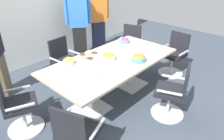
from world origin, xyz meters
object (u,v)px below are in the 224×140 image
Objects in this scene: office_chair_3 at (65,63)px; napkin_pile at (151,46)px; snack_bowl_pretzels at (139,58)px; donut_platter at (89,56)px; snack_bowl_candy_mix at (125,41)px; office_chair_2 at (129,47)px; person_standing_1 at (79,23)px; person_standing_2 at (98,18)px; snack_bowl_chips_yellow at (69,61)px; office_chair_0 at (173,94)px; office_chair_1 at (174,56)px; office_chair_4 at (17,108)px; conference_table at (112,66)px; office_chair_5 at (78,137)px; plate_stack at (90,78)px; snack_bowl_chips_orange at (108,57)px.

office_chair_3 is 4.74× the size of napkin_pile.
snack_bowl_pretzels is 0.67× the size of donut_platter.
snack_bowl_candy_mix is at bearing 54.69° from snack_bowl_pretzels.
person_standing_1 reaches higher than office_chair_2.
office_chair_3 is at bearing 131.84° from napkin_pile.
napkin_pile is (-0.45, -1.93, -0.13)m from person_standing_2.
snack_bowl_candy_mix is (-0.58, -1.38, -0.12)m from person_standing_2.
person_standing_2 is 1.50m from snack_bowl_candy_mix.
office_chair_3 reaches higher than snack_bowl_chips_yellow.
office_chair_0 is at bearing -91.50° from snack_bowl_pretzels.
snack_bowl_chips_yellow is at bearing 82.93° from person_standing_1.
office_chair_1 is 3.27m from office_chair_4.
person_standing_2 is 9.22× the size of snack_bowl_candy_mix.
office_chair_4 is at bearing 165.43° from conference_table.
office_chair_5 is at bearing -137.84° from donut_platter.
napkin_pile is (2.49, -0.60, 0.38)m from office_chair_4.
napkin_pile is at bearing 127.28° from office_chair_3.
person_standing_2 is at bearing 41.10° from donut_platter.
office_chair_2 and office_chair_5 have the same top height.
person_standing_2 is at bearing 51.86° from conference_table.
office_chair_5 reaches higher than conference_table.
office_chair_5 is at bearing -124.34° from snack_bowl_chips_yellow.
snack_bowl_pretzels is (0.02, 0.72, 0.40)m from office_chair_0.
snack_bowl_chips_yellow is (-0.86, 1.51, 0.40)m from office_chair_0.
office_chair_4 is 2.45× the size of donut_platter.
office_chair_4 reaches higher than plate_stack.
person_standing_1 is 1.35m from snack_bowl_candy_mix.
snack_bowl_chips_yellow is 0.62m from plate_stack.
snack_bowl_candy_mix is at bearing 139.82° from office_chair_3.
snack_bowl_chips_yellow is at bearing 56.80° from office_chair_3.
person_standing_1 is (-0.67, 1.04, 0.53)m from office_chair_2.
office_chair_5 is 3.89× the size of snack_bowl_chips_orange.
office_chair_3 is 0.79m from donut_platter.
office_chair_3 is 0.51× the size of person_standing_1.
napkin_pile is at bearing -11.90° from conference_table.
office_chair_4 is at bearing 22.36° from office_chair_3.
office_chair_1 reaches higher than napkin_pile.
person_standing_1 is at bearing 119.04° from office_chair_5.
office_chair_4 is (-1.83, 1.50, 0.00)m from office_chair_0.
person_standing_2 is (0.69, 0.04, -0.02)m from person_standing_1.
donut_platter is at bearing 177.80° from snack_bowl_candy_mix.
donut_platter is (1.17, 1.06, 0.36)m from office_chair_5.
snack_bowl_candy_mix is at bearing 95.33° from office_chair_5.
person_standing_1 is 2.34m from plate_stack.
snack_bowl_candy_mix is (2.13, 1.03, 0.39)m from office_chair_5.
person_standing_2 reaches higher than office_chair_1.
snack_bowl_chips_yellow is (-1.96, -0.24, 0.40)m from office_chair_2.
snack_bowl_chips_yellow is at bearing 147.75° from snack_bowl_chips_orange.
snack_bowl_chips_yellow is (0.98, 0.01, 0.40)m from office_chair_4.
plate_stack is at bearing 77.98° from office_chair_4.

